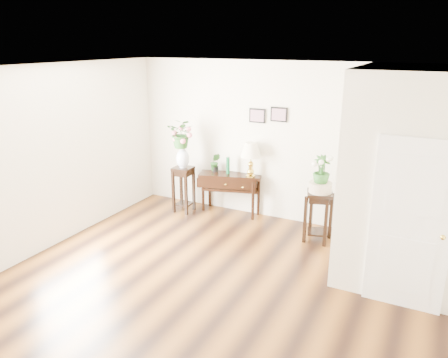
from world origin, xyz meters
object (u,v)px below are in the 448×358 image
Objects in this scene: console_table at (230,193)px; plant_stand_b at (318,216)px; table_lamp at (251,158)px; plant_stand_a at (184,189)px.

console_table is 1.38× the size of plant_stand_b.
console_table is 0.84m from table_lamp.
plant_stand_a is 2.61m from plant_stand_b.
console_table is at bearing 165.94° from plant_stand_b.
console_table is at bearing 180.00° from table_lamp.
table_lamp is 0.77× the size of plant_stand_b.
table_lamp is 1.61m from plant_stand_b.
console_table is 1.32× the size of plant_stand_a.
table_lamp reaches higher than plant_stand_a.
plant_stand_a is at bearing -164.92° from table_lamp.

